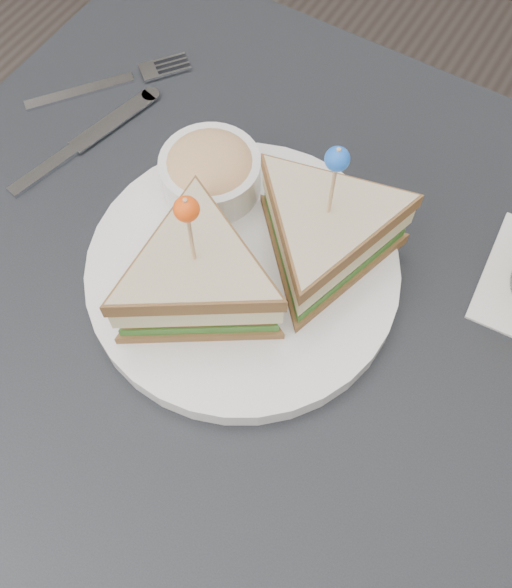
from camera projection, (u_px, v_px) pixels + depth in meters
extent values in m
plane|color=#3F3833|center=(249.00, 486.00, 1.28)|extent=(3.50, 3.50, 0.00)
cube|color=black|center=(242.00, 329.00, 0.63)|extent=(0.80, 0.80, 0.03)
cylinder|color=black|center=(184.00, 174.00, 1.18)|extent=(0.04, 0.04, 0.72)
cylinder|color=white|center=(243.00, 272.00, 0.63)|extent=(0.31, 0.31, 0.02)
cylinder|color=white|center=(243.00, 266.00, 0.62)|extent=(0.31, 0.31, 0.01)
cylinder|color=#E1B481|center=(191.00, 236.00, 0.51)|extent=(0.00, 0.00, 0.09)
sphere|color=#FF4F10|center=(186.00, 209.00, 0.47)|extent=(0.02, 0.02, 0.02)
cylinder|color=#E1B481|center=(332.00, 187.00, 0.53)|extent=(0.00, 0.00, 0.09)
sphere|color=blue|center=(337.00, 159.00, 0.50)|extent=(0.02, 0.02, 0.02)
cylinder|color=white|center=(211.00, 176.00, 0.64)|extent=(0.10, 0.10, 0.04)
ellipsoid|color=#E0B772|center=(210.00, 166.00, 0.63)|extent=(0.09, 0.09, 0.04)
cube|color=silver|center=(80.00, 92.00, 0.75)|extent=(0.09, 0.11, 0.00)
cube|color=silver|center=(149.00, 71.00, 0.76)|extent=(0.03, 0.03, 0.00)
cube|color=silver|center=(47.00, 169.00, 0.70)|extent=(0.03, 0.09, 0.01)
cube|color=silver|center=(113.00, 121.00, 0.72)|extent=(0.04, 0.11, 0.00)
cylinder|color=silver|center=(151.00, 95.00, 0.74)|extent=(0.02, 0.02, 0.00)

